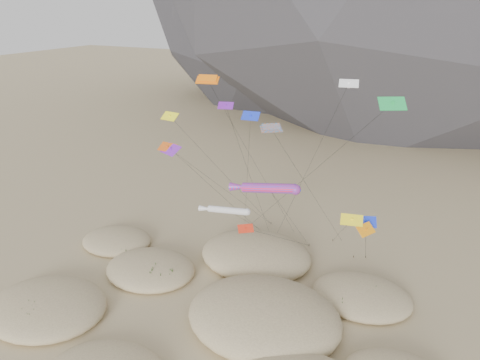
# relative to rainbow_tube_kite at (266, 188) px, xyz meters

# --- Properties ---
(ground) EXTENTS (500.00, 500.00, 0.00)m
(ground) POSITION_rel_rainbow_tube_kite_xyz_m (-0.75, -12.11, -12.57)
(ground) COLOR #CCB789
(ground) RESTS_ON ground
(dunes) EXTENTS (50.94, 37.48, 4.46)m
(dunes) POSITION_rel_rainbow_tube_kite_xyz_m (-1.25, -7.58, -11.82)
(dunes) COLOR #CCB789
(dunes) RESTS_ON ground
(dune_grass) EXTENTS (43.18, 29.51, 1.50)m
(dune_grass) POSITION_rel_rainbow_tube_kite_xyz_m (-0.57, -9.09, -11.73)
(dune_grass) COLOR black
(dune_grass) RESTS_ON ground
(kite_stakes) EXTENTS (18.41, 7.13, 0.30)m
(kite_stakes) POSITION_rel_rainbow_tube_kite_xyz_m (1.27, 11.44, -12.42)
(kite_stakes) COLOR #3F2D1E
(kite_stakes) RESTS_ON ground
(rainbow_tube_kite) EXTENTS (8.51, 12.80, 13.52)m
(rainbow_tube_kite) POSITION_rel_rainbow_tube_kite_xyz_m (0.00, 0.00, 0.00)
(rainbow_tube_kite) COLOR #FF1A46
(rainbow_tube_kite) RESTS_ON ground
(white_tube_kite) EXTENTS (6.79, 12.80, 9.38)m
(white_tube_kite) POSITION_rel_rainbow_tube_kite_xyz_m (-5.33, -0.07, -3.86)
(white_tube_kite) COLOR silver
(white_tube_kite) RESTS_ON ground
(orange_parafoil) EXTENTS (7.21, 15.58, 25.03)m
(orange_parafoil) POSITION_rel_rainbow_tube_kite_xyz_m (-7.01, -0.45, 11.65)
(orange_parafoil) COLOR orange
(orange_parafoil) RESTS_ON ground
(multi_parafoil) EXTENTS (5.98, 17.40, 20.60)m
(multi_parafoil) POSITION_rel_rainbow_tube_kite_xyz_m (1.13, -1.29, 7.30)
(multi_parafoil) COLOR #DE5917
(multi_parafoil) RESTS_ON ground
(delta_kites) EXTENTS (26.33, 22.17, 24.86)m
(delta_kites) POSITION_rel_rainbow_tube_kite_xyz_m (1.46, -2.08, 4.72)
(delta_kites) COLOR #FFFA1A
(delta_kites) RESTS_ON ground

